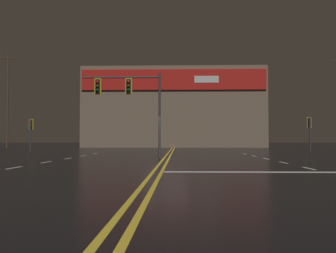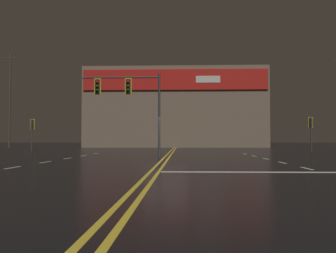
{
  "view_description": "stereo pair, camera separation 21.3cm",
  "coord_description": "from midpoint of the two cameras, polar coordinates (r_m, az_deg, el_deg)",
  "views": [
    {
      "loc": [
        0.76,
        -21.95,
        1.14
      ],
      "look_at": [
        0.0,
        3.48,
        2.0
      ],
      "focal_mm": 40.0,
      "sensor_mm": 36.0,
      "label": 1
    },
    {
      "loc": [
        0.97,
        -21.94,
        1.14
      ],
      "look_at": [
        0.0,
        3.48,
        2.0
      ],
      "focal_mm": 40.0,
      "sensor_mm": 36.0,
      "label": 2
    }
  ],
  "objects": [
    {
      "name": "traffic_signal_median",
      "position": [
        22.97,
        -6.02,
        5.06
      ],
      "size": [
        4.79,
        0.36,
        5.15
      ],
      "color": "#38383D",
      "rests_on": "ground"
    },
    {
      "name": "ground_plane",
      "position": [
        21.99,
        -0.07,
        -4.91
      ],
      "size": [
        200.0,
        200.0,
        0.0
      ],
      "primitive_type": "plane",
      "color": "black"
    },
    {
      "name": "utility_pole_row",
      "position": [
        49.5,
        0.09,
        4.15
      ],
      "size": [
        45.89,
        0.26,
        12.68
      ],
      "color": "#4C3828",
      "rests_on": "ground"
    },
    {
      "name": "traffic_signal_corner_northwest",
      "position": [
        37.54,
        -19.84,
        -0.18
      ],
      "size": [
        0.42,
        0.36,
        3.03
      ],
      "color": "#38383D",
      "rests_on": "ground"
    },
    {
      "name": "traffic_signal_corner_northeast",
      "position": [
        37.07,
        21.08,
        0.04
      ],
      "size": [
        0.42,
        0.36,
        3.18
      ],
      "color": "#38383D",
      "rests_on": "ground"
    },
    {
      "name": "road_markings",
      "position": [
        20.05,
        3.33,
        -5.18
      ],
      "size": [
        17.25,
        60.0,
        0.01
      ],
      "color": "gold",
      "rests_on": "ground"
    },
    {
      "name": "building_backdrop",
      "position": [
        54.56,
        1.28,
        2.65
      ],
      "size": [
        24.99,
        10.23,
        10.95
      ],
      "color": "#7A6651",
      "rests_on": "ground"
    }
  ]
}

